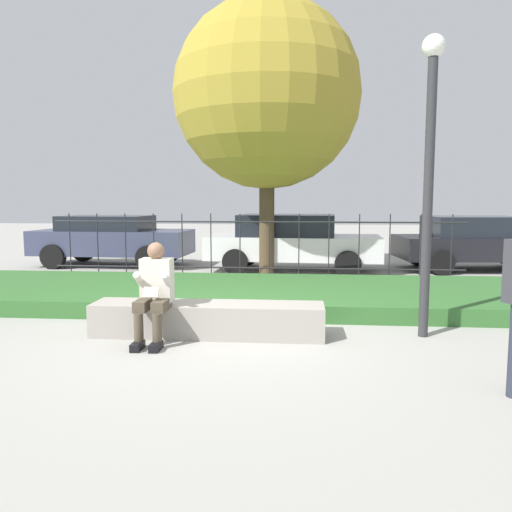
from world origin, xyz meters
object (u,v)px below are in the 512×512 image
car_parked_left (112,239)px  car_parked_center (292,241)px  stone_bench (208,321)px  person_seated_reader (155,289)px  car_parked_right (477,242)px  street_lamp (430,154)px  tree_behind_fence (267,95)px

car_parked_left → car_parked_center: bearing=-3.7°
stone_bench → person_seated_reader: size_ratio=2.43×
car_parked_right → car_parked_center: (-4.58, -0.49, 0.02)m
car_parked_center → street_lamp: size_ratio=1.16×
stone_bench → car_parked_left: bearing=119.8°
stone_bench → car_parked_center: (0.99, 6.09, 0.55)m
stone_bench → street_lamp: bearing=4.0°
car_parked_right → car_parked_left: bearing=175.2°
car_parked_center → tree_behind_fence: tree_behind_fence is taller
car_parked_left → street_lamp: size_ratio=1.11×
stone_bench → tree_behind_fence: size_ratio=0.48×
street_lamp → tree_behind_fence: 5.82m
stone_bench → tree_behind_fence: 6.52m
car_parked_right → car_parked_center: bearing=-178.5°
car_parked_right → street_lamp: 7.16m
car_parked_center → person_seated_reader: bearing=-100.1°
person_seated_reader → tree_behind_fence: 6.59m
car_parked_left → person_seated_reader: bearing=-62.7°
car_parked_left → tree_behind_fence: (4.21, -1.39, 3.34)m
person_seated_reader → car_parked_left: (-3.19, 6.94, 0.07)m
person_seated_reader → street_lamp: (3.35, 0.51, 1.65)m
car_parked_center → car_parked_left: (-4.77, 0.53, -0.01)m
car_parked_left → tree_behind_fence: 5.55m
car_parked_right → car_parked_left: size_ratio=0.98×
stone_bench → person_seated_reader: 0.82m
stone_bench → car_parked_center: car_parked_center is taller
person_seated_reader → car_parked_left: 7.64m
person_seated_reader → car_parked_right: (6.16, 6.90, 0.05)m
car_parked_right → tree_behind_fence: 6.29m
stone_bench → car_parked_center: size_ratio=0.69×
tree_behind_fence → car_parked_center: bearing=56.8°
stone_bench → car_parked_center: 6.19m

